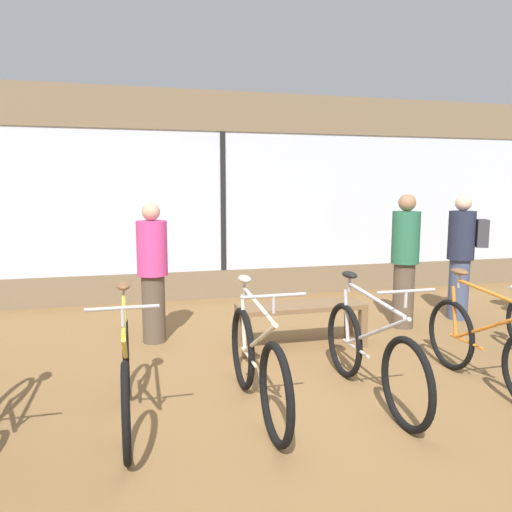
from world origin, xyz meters
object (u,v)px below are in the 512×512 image
bicycle_left (126,374)px  bicycle_right (487,346)px  bicycle_center_right (371,354)px  customer_mid_floor (462,253)px  customer_by_window (405,258)px  bicycle_center_left (257,364)px  customer_near_rack (153,270)px  display_bench (301,312)px

bicycle_left → bicycle_right: size_ratio=1.01×
bicycle_left → bicycle_center_right: (1.97, -0.07, 0.01)m
bicycle_center_right → customer_mid_floor: bearing=40.7°
bicycle_center_right → bicycle_right: bearing=-3.0°
bicycle_right → customer_mid_floor: 2.50m
customer_by_window → customer_mid_floor: (0.95, 0.17, 0.01)m
bicycle_center_left → customer_near_rack: (-0.68, 2.03, 0.44)m
display_bench → bicycle_center_right: bearing=-85.8°
bicycle_center_left → bicycle_right: bicycle_center_left is taller
bicycle_left → bicycle_center_right: bicycle_center_right is taller
bicycle_center_right → bicycle_right: size_ratio=1.03×
bicycle_right → customer_near_rack: bearing=142.7°
bicycle_center_left → bicycle_left: bearing=175.8°
bicycle_center_right → customer_by_window: bearing=52.8°
bicycle_center_left → customer_near_rack: size_ratio=1.09×
bicycle_center_left → bicycle_center_right: size_ratio=0.97×
bicycle_center_right → bicycle_right: 1.08m
bicycle_left → customer_mid_floor: customer_mid_floor is taller
customer_by_window → customer_mid_floor: bearing=10.3°
bicycle_center_right → customer_near_rack: 2.66m
bicycle_center_left → bicycle_center_right: 0.98m
customer_near_rack → bicycle_center_right: bearing=-50.7°
bicycle_center_left → customer_mid_floor: customer_mid_floor is taller
bicycle_left → bicycle_center_left: 0.99m
bicycle_left → customer_mid_floor: (4.32, 1.95, 0.52)m
bicycle_center_left → bicycle_right: 2.06m
bicycle_left → customer_near_rack: size_ratio=1.09×
bicycle_left → customer_near_rack: bearing=81.1°
bicycle_center_left → customer_by_window: (2.39, 1.85, 0.49)m
bicycle_center_left → display_bench: size_ratio=1.23×
display_bench → customer_by_window: size_ratio=0.84×
bicycle_center_left → display_bench: 1.67m
bicycle_center_right → customer_near_rack: bearing=129.3°
display_bench → customer_mid_floor: (2.46, 0.60, 0.50)m
bicycle_center_right → customer_by_window: size_ratio=1.06×
bicycle_left → customer_near_rack: 2.03m
display_bench → customer_by_window: (1.51, 0.43, 0.48)m
bicycle_center_right → display_bench: bicycle_center_right is taller
bicycle_right → display_bench: size_ratio=1.22×
bicycle_center_right → display_bench: 1.43m
bicycle_left → bicycle_center_right: 1.97m
customer_by_window → bicycle_right: bearing=-99.7°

